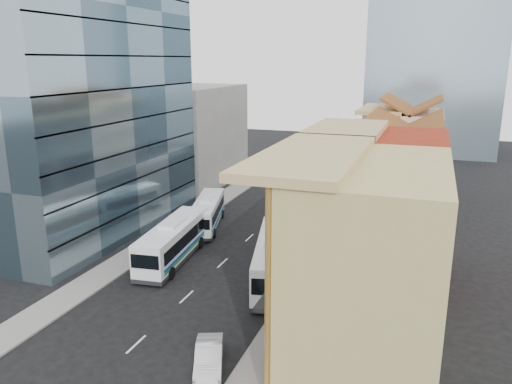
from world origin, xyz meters
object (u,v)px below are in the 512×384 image
at_px(shophouse_tan, 371,263).
at_px(sedan_right, 209,357).
at_px(office_tower, 80,87).
at_px(bus_left_far, 208,212).
at_px(bus_right, 275,258).
at_px(bus_left_near, 173,241).

height_order(shophouse_tan, sedan_right, shophouse_tan).
relative_size(shophouse_tan, office_tower, 0.47).
bearing_deg(office_tower, bus_left_far, 22.55).
height_order(shophouse_tan, bus_right, shophouse_tan).
relative_size(office_tower, bus_left_near, 2.55).
height_order(shophouse_tan, office_tower, office_tower).
distance_m(shophouse_tan, bus_left_far, 27.41).
bearing_deg(shophouse_tan, office_tower, 155.70).
distance_m(bus_left_near, bus_left_far, 9.69).
bearing_deg(sedan_right, bus_right, 68.12).
xyz_separation_m(shophouse_tan, bus_left_far, (-19.50, 18.77, -4.32)).
relative_size(office_tower, sedan_right, 6.69).
xyz_separation_m(bus_right, sedan_right, (0.00, -12.85, -1.24)).
xyz_separation_m(bus_left_near, bus_right, (9.93, -1.09, 0.10)).
bearing_deg(bus_left_far, shophouse_tan, -59.85).
distance_m(office_tower, sedan_right, 32.60).
relative_size(office_tower, bus_left_far, 2.86).
bearing_deg(office_tower, sedan_right, -39.87).
bearing_deg(bus_right, office_tower, 151.39).
distance_m(bus_right, sedan_right, 12.91).
distance_m(shophouse_tan, bus_right, 12.38).
xyz_separation_m(office_tower, bus_left_near, (12.57, -4.86, -13.12)).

